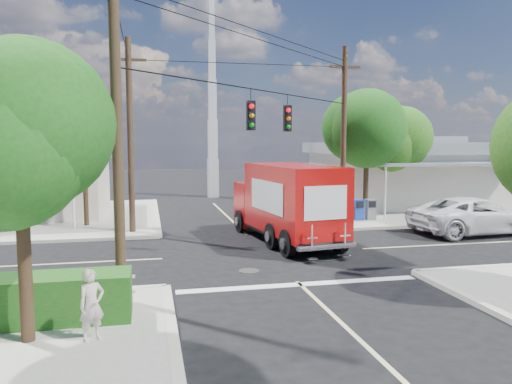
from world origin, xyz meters
name	(u,v)px	position (x,y,z in m)	size (l,w,h in m)	color
ground	(267,254)	(0.00, 0.00, 0.00)	(120.00, 120.00, 0.00)	black
sidewalk_ne	(391,207)	(10.88, 10.88, 0.07)	(14.12, 14.12, 0.14)	#9A958B
sidewalk_nw	(30,219)	(-10.88, 10.88, 0.07)	(14.12, 14.12, 0.14)	#9A958B
road_markings	(277,262)	(0.00, -1.47, 0.01)	(32.00, 32.00, 0.01)	beige
building_ne	(407,171)	(12.50, 11.97, 2.32)	(11.80, 10.20, 4.50)	silver
building_nw	(14,178)	(-12.00, 12.46, 2.22)	(10.80, 10.20, 4.30)	beige
radio_tower	(213,124)	(0.50, 20.00, 5.64)	(0.80, 0.80, 17.00)	silver
tree_sw_front	(19,141)	(-6.99, -7.54, 4.33)	(3.88, 3.78, 6.03)	#422D1C
tree_ne_front	(367,133)	(7.21, 6.76, 4.77)	(4.21, 4.14, 6.66)	#422D1C
tree_ne_back	(392,144)	(9.81, 8.96, 4.19)	(3.77, 3.66, 5.82)	#422D1C
palm_nw_front	(83,127)	(-7.50, 7.50, 5.04)	(3.01, 3.08, 5.59)	#422D1C
palm_nw_back	(46,135)	(-9.50, 9.00, 4.67)	(3.01, 3.08, 5.19)	#422D1C
utility_poles	(220,133)	(-1.58, 1.60, 4.67)	(12.00, 10.68, 9.00)	#473321
picket_fence	(10,292)	(-7.80, -5.60, 0.68)	(5.94, 0.06, 1.00)	silver
vending_boxes	(358,210)	(6.50, 6.20, 0.69)	(1.90, 0.50, 1.10)	red
delivery_truck	(287,203)	(1.35, 1.99, 1.71)	(3.39, 7.99, 3.36)	black
parked_car	(475,215)	(10.55, 1.99, 0.86)	(2.86, 6.20, 1.72)	silver
pedestrian	(92,305)	(-5.67, -7.77, 0.91)	(0.56, 0.37, 1.53)	beige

